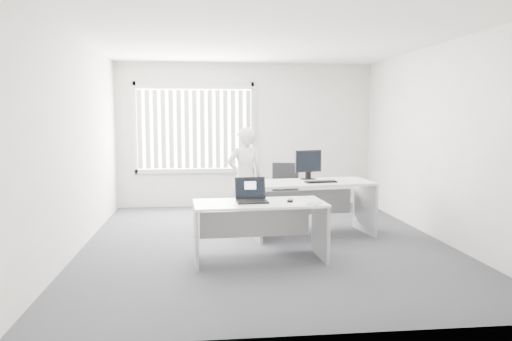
{
  "coord_description": "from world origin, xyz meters",
  "views": [
    {
      "loc": [
        -0.89,
        -6.8,
        1.76
      ],
      "look_at": [
        -0.12,
        0.15,
        1.01
      ],
      "focal_mm": 35.0,
      "sensor_mm": 36.0,
      "label": 1
    }
  ],
  "objects": [
    {
      "name": "blinds",
      "position": [
        -1.0,
        2.9,
        1.52
      ],
      "size": [
        2.2,
        0.1,
        1.5
      ],
      "primitive_type": null,
      "color": "silver",
      "rests_on": "wall_back"
    },
    {
      "name": "person",
      "position": [
        -0.19,
        1.07,
        0.8
      ],
      "size": [
        0.65,
        0.5,
        1.6
      ],
      "primitive_type": "imported",
      "rotation": [
        0.0,
        0.0,
        3.35
      ],
      "color": "silver",
      "rests_on": "ground"
    },
    {
      "name": "ground",
      "position": [
        0.0,
        0.0,
        0.0
      ],
      "size": [
        6.0,
        6.0,
        0.0
      ],
      "primitive_type": "plane",
      "color": "#414046",
      "rests_on": "ground"
    },
    {
      "name": "ceiling",
      "position": [
        0.0,
        0.0,
        2.8
      ],
      "size": [
        5.0,
        6.0,
        0.02
      ],
      "primitive_type": "cube",
      "color": "white",
      "rests_on": "wall_back"
    },
    {
      "name": "office_chair",
      "position": [
        0.44,
        1.0,
        0.32
      ],
      "size": [
        0.71,
        0.71,
        1.02
      ],
      "rotation": [
        0.0,
        0.0,
        -0.26
      ],
      "color": "black",
      "rests_on": "ground"
    },
    {
      "name": "keyboard",
      "position": [
        0.84,
        0.24,
        0.82
      ],
      "size": [
        0.48,
        0.22,
        0.02
      ],
      "primitive_type": "cube",
      "rotation": [
        0.0,
        0.0,
        0.14
      ],
      "color": "black",
      "rests_on": "desk_far"
    },
    {
      "name": "desk_near",
      "position": [
        -0.19,
        -0.84,
        0.52
      ],
      "size": [
        1.63,
        0.82,
        0.73
      ],
      "rotation": [
        0.0,
        0.0,
        0.05
      ],
      "color": "white",
      "rests_on": "ground"
    },
    {
      "name": "booklet",
      "position": [
        0.45,
        -1.04,
        0.73
      ],
      "size": [
        0.22,
        0.24,
        0.01
      ],
      "primitive_type": "cube",
      "rotation": [
        0.0,
        0.0,
        -0.46
      ],
      "color": "silver",
      "rests_on": "desk_near"
    },
    {
      "name": "window",
      "position": [
        -1.0,
        2.96,
        1.55
      ],
      "size": [
        2.32,
        0.06,
        1.76
      ],
      "primitive_type": "cube",
      "color": "beige",
      "rests_on": "wall_back"
    },
    {
      "name": "wall_right",
      "position": [
        2.5,
        0.0,
        1.4
      ],
      "size": [
        0.02,
        6.0,
        2.8
      ],
      "primitive_type": "cube",
      "color": "beige",
      "rests_on": "ground"
    },
    {
      "name": "monitor",
      "position": [
        0.74,
        0.64,
        1.03
      ],
      "size": [
        0.47,
        0.26,
        0.45
      ],
      "primitive_type": null,
      "rotation": [
        0.0,
        0.0,
        0.31
      ],
      "color": "black",
      "rests_on": "desk_far"
    },
    {
      "name": "desk_far",
      "position": [
        0.74,
        0.38,
        0.58
      ],
      "size": [
        1.86,
        1.04,
        0.81
      ],
      "rotation": [
        0.0,
        0.0,
        0.12
      ],
      "color": "white",
      "rests_on": "ground"
    },
    {
      "name": "wall_left",
      "position": [
        -2.5,
        0.0,
        1.4
      ],
      "size": [
        0.02,
        6.0,
        2.8
      ],
      "primitive_type": "cube",
      "color": "beige",
      "rests_on": "ground"
    },
    {
      "name": "paper_sheet",
      "position": [
        0.24,
        -0.95,
        0.73
      ],
      "size": [
        0.34,
        0.29,
        0.0
      ],
      "primitive_type": "cube",
      "rotation": [
        0.0,
        0.0,
        0.42
      ],
      "color": "white",
      "rests_on": "desk_near"
    },
    {
      "name": "wall_back",
      "position": [
        0.0,
        3.0,
        1.4
      ],
      "size": [
        5.0,
        0.02,
        2.8
      ],
      "primitive_type": "cube",
      "color": "beige",
      "rests_on": "ground"
    },
    {
      "name": "laptop",
      "position": [
        -0.28,
        -0.86,
        0.87
      ],
      "size": [
        0.39,
        0.35,
        0.29
      ],
      "primitive_type": null,
      "rotation": [
        0.0,
        0.0,
        0.04
      ],
      "color": "black",
      "rests_on": "desk_near"
    },
    {
      "name": "wall_front",
      "position": [
        0.0,
        -3.0,
        1.4
      ],
      "size": [
        5.0,
        0.02,
        2.8
      ],
      "primitive_type": "cube",
      "color": "beige",
      "rests_on": "ground"
    },
    {
      "name": "mouse",
      "position": [
        0.19,
        -0.88,
        0.75
      ],
      "size": [
        0.09,
        0.12,
        0.04
      ],
      "primitive_type": null,
      "rotation": [
        0.0,
        0.0,
        -0.29
      ],
      "color": "#A9A9AB",
      "rests_on": "paper_sheet"
    }
  ]
}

